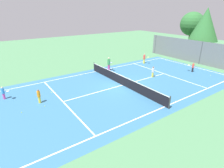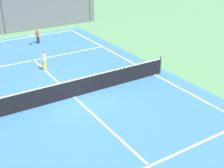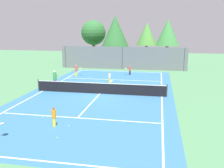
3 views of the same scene
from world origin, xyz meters
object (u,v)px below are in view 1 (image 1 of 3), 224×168
Objects in this scene: tennis_ball_0 at (52,92)px; tennis_ball_3 at (45,106)px; tennis_ball_6 at (176,101)px; player_5 at (3,93)px; player_2 at (144,58)px; player_0 at (193,67)px; ball_crate at (120,77)px; player_1 at (109,64)px; tennis_ball_5 at (21,112)px; tennis_ball_7 at (169,77)px; tennis_ball_2 at (131,87)px; player_4 at (39,96)px; tennis_ball_1 at (45,84)px; player_3 at (153,72)px; tennis_ball_8 at (149,67)px; tennis_ball_4 at (211,75)px.

tennis_ball_3 is (2.28, -1.27, 0.00)m from tennis_ball_0.
tennis_ball_3 is 10.87m from tennis_ball_6.
player_2 is at bearing 94.26° from player_5.
player_0 reaches higher than ball_crate.
tennis_ball_5 is at bearing -66.71° from player_1.
player_5 reaches higher than tennis_ball_7.
tennis_ball_3 is (-1.02, -8.16, 0.00)m from tennis_ball_2.
player_4 is 18.27× the size of tennis_ball_1.
tennis_ball_1 is (-0.00, -8.11, -0.85)m from player_1.
player_3 is (-1.50, -5.52, 0.04)m from player_0.
player_4 reaches higher than tennis_ball_1.
tennis_ball_6 is at bearing -28.10° from player_3.
tennis_ball_6 is 10.03m from tennis_ball_8.
player_1 is 8.15m from tennis_ball_1.
player_1 is 3.48m from ball_crate.
tennis_ball_0 and tennis_ball_1 have the same top height.
tennis_ball_2 is 1.00× the size of tennis_ball_4.
player_2 is 16.29m from tennis_ball_3.
player_2 is (-6.29, -2.19, 0.12)m from player_0.
player_3 is 13.99m from tennis_ball_5.
player_3 is at bearing -39.69° from tennis_ball_8.
player_4 is (4.00, -9.65, -0.26)m from player_1.
player_5 is 4.20m from tennis_ball_3.
player_1 is at bearing -91.67° from player_2.
player_1 reaches higher than player_3.
tennis_ball_8 is (1.91, 13.39, 0.00)m from tennis_ball_1.
player_4 is 11.46m from tennis_ball_6.
tennis_ball_0 is at bearing -2.89° from tennis_ball_1.
ball_crate is at bearing 80.89° from player_5.
tennis_ball_6 is at bearing 59.65° from tennis_ball_3.
tennis_ball_5 is (-0.03, -1.72, 0.00)m from tennis_ball_3.
ball_crate is 6.45× the size of tennis_ball_4.
tennis_ball_5 is at bearing -62.10° from player_4.
ball_crate is 6.45× the size of tennis_ball_3.
player_2 is 1.11× the size of player_3.
player_3 reaches higher than tennis_ball_0.
tennis_ball_8 is (-2.95, 14.79, 0.00)m from tennis_ball_3.
tennis_ball_7 is (-4.28, 4.50, 0.00)m from tennis_ball_6.
player_1 is at bearing -128.06° from player_0.
tennis_ball_3 is (1.55, -8.75, -0.15)m from ball_crate.
player_0 is 9.66m from tennis_ball_2.
player_1 is at bearing 112.51° from player_4.
player_5 is at bearing -105.59° from tennis_ball_7.
tennis_ball_8 is (-3.06, 2.54, -0.62)m from player_3.
player_3 is 4.25m from tennis_ball_2.
tennis_ball_3 is at bearing -101.53° from tennis_ball_4.
tennis_ball_1 is at bearing 158.88° from player_4.
tennis_ball_0 is (-2.39, -10.98, -0.62)m from player_3.
tennis_ball_3 is 1.00× the size of tennis_ball_7.
player_1 reaches higher than player_4.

